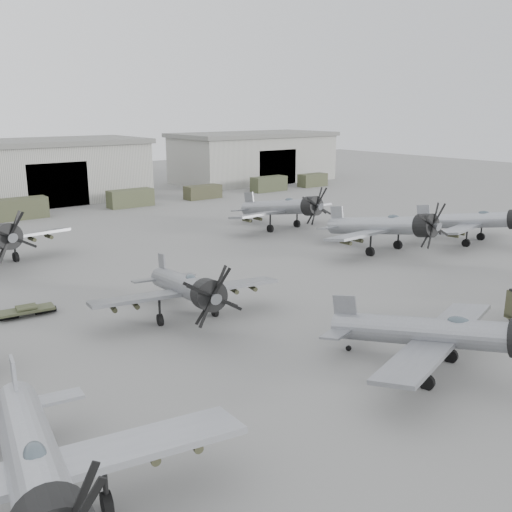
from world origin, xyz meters
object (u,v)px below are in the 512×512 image
(aircraft_far_1, at_px, (285,208))
(aircraft_mid_2, at_px, (387,226))
(aircraft_mid_1, at_px, (188,288))
(aircraft_mid_3, at_px, (477,221))
(aircraft_near_0, at_px, (35,469))
(aircraft_near_1, at_px, (445,334))

(aircraft_far_1, bearing_deg, aircraft_mid_2, -89.87)
(aircraft_mid_1, relative_size, aircraft_mid_3, 0.97)
(aircraft_mid_1, xyz_separation_m, aircraft_mid_2, (23.61, 3.93, 0.29))
(aircraft_near_0, distance_m, aircraft_near_1, 19.56)
(aircraft_near_1, bearing_deg, aircraft_near_0, 160.35)
(aircraft_mid_2, bearing_deg, aircraft_mid_1, -172.85)
(aircraft_near_1, relative_size, aircraft_mid_3, 0.97)
(aircraft_near_1, xyz_separation_m, aircraft_mid_1, (-6.15, 14.25, -0.02))
(aircraft_far_1, bearing_deg, aircraft_mid_3, -60.35)
(aircraft_mid_2, xyz_separation_m, aircraft_far_1, (-0.78, 13.50, -0.03))
(aircraft_near_0, xyz_separation_m, aircraft_far_1, (36.21, 30.75, -0.04))
(aircraft_near_1, xyz_separation_m, aircraft_mid_2, (17.46, 18.18, 0.27))
(aircraft_near_0, relative_size, aircraft_near_1, 1.13)
(aircraft_near_0, relative_size, aircraft_mid_2, 1.01)
(aircraft_mid_2, height_order, aircraft_far_1, aircraft_mid_2)
(aircraft_mid_2, bearing_deg, aircraft_far_1, 91.00)
(aircraft_mid_1, relative_size, aircraft_far_1, 0.90)
(aircraft_mid_1, bearing_deg, aircraft_mid_3, 13.26)
(aircraft_mid_3, bearing_deg, aircraft_near_0, -173.82)
(aircraft_far_1, bearing_deg, aircraft_near_0, -142.83)
(aircraft_mid_3, relative_size, aircraft_far_1, 0.93)
(aircraft_mid_1, distance_m, aircraft_far_1, 28.72)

